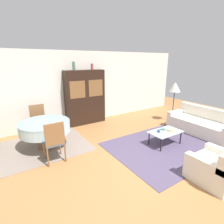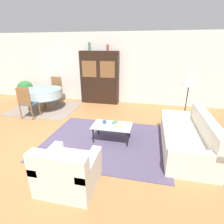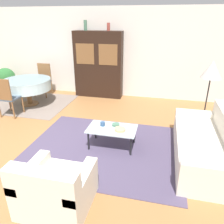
{
  "view_description": "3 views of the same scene",
  "coord_description": "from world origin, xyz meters",
  "px_view_note": "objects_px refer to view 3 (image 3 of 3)",
  "views": [
    {
      "loc": [
        -2.38,
        -2.59,
        2.36
      ],
      "look_at": [
        0.2,
        1.4,
        0.95
      ],
      "focal_mm": 28.0,
      "sensor_mm": 36.0,
      "label": 1
    },
    {
      "loc": [
        2.23,
        -3.29,
        2.22
      ],
      "look_at": [
        1.42,
        0.46,
        0.75
      ],
      "focal_mm": 28.0,
      "sensor_mm": 36.0,
      "label": 2
    },
    {
      "loc": [
        2.29,
        -3.19,
        2.37
      ],
      "look_at": [
        1.42,
        0.46,
        0.75
      ],
      "focal_mm": 35.0,
      "sensor_mm": 36.0,
      "label": 3
    }
  ],
  "objects_px": {
    "display_cabinet": "(98,65)",
    "cup": "(103,124)",
    "couch": "(207,146)",
    "floor_lamp": "(212,72)",
    "coffee_table": "(112,130)",
    "potted_plant": "(6,78)",
    "dining_chair_far": "(43,78)",
    "vase_tall": "(85,25)",
    "bowl_small": "(116,125)",
    "dining_chair_near": "(7,95)",
    "vase_short": "(108,27)",
    "bowl": "(120,129)",
    "armchair": "(55,189)",
    "dining_table": "(27,85)"
  },
  "relations": [
    {
      "from": "cup",
      "to": "vase_short",
      "type": "distance_m",
      "value": 3.38
    },
    {
      "from": "floor_lamp",
      "to": "potted_plant",
      "type": "relative_size",
      "value": 1.9
    },
    {
      "from": "floor_lamp",
      "to": "potted_plant",
      "type": "height_order",
      "value": "floor_lamp"
    },
    {
      "from": "couch",
      "to": "dining_chair_near",
      "type": "bearing_deg",
      "value": 79.61
    },
    {
      "from": "vase_short",
      "to": "cup",
      "type": "bearing_deg",
      "value": -78.21
    },
    {
      "from": "dining_chair_near",
      "to": "bowl",
      "type": "bearing_deg",
      "value": -15.46
    },
    {
      "from": "floor_lamp",
      "to": "dining_chair_far",
      "type": "bearing_deg",
      "value": 164.16
    },
    {
      "from": "coffee_table",
      "to": "potted_plant",
      "type": "bearing_deg",
      "value": 149.07
    },
    {
      "from": "dining_table",
      "to": "bowl_small",
      "type": "relative_size",
      "value": 9.18
    },
    {
      "from": "couch",
      "to": "bowl_small",
      "type": "xyz_separation_m",
      "value": [
        -1.69,
        0.18,
        0.14
      ]
    },
    {
      "from": "dining_chair_far",
      "to": "floor_lamp",
      "type": "relative_size",
      "value": 0.65
    },
    {
      "from": "bowl",
      "to": "potted_plant",
      "type": "xyz_separation_m",
      "value": [
        -4.54,
        2.67,
        0.04
      ]
    },
    {
      "from": "potted_plant",
      "to": "bowl",
      "type": "bearing_deg",
      "value": -30.51
    },
    {
      "from": "vase_short",
      "to": "coffee_table",
      "type": "bearing_deg",
      "value": -74.64
    },
    {
      "from": "bowl_small",
      "to": "armchair",
      "type": "bearing_deg",
      "value": -103.4
    },
    {
      "from": "vase_short",
      "to": "bowl_small",
      "type": "bearing_deg",
      "value": -73.1
    },
    {
      "from": "cup",
      "to": "display_cabinet",
      "type": "bearing_deg",
      "value": 107.96
    },
    {
      "from": "coffee_table",
      "to": "cup",
      "type": "xyz_separation_m",
      "value": [
        -0.21,
        0.07,
        0.08
      ]
    },
    {
      "from": "coffee_table",
      "to": "cup",
      "type": "relative_size",
      "value": 9.94
    },
    {
      "from": "dining_chair_near",
      "to": "cup",
      "type": "distance_m",
      "value": 2.81
    },
    {
      "from": "floor_lamp",
      "to": "cup",
      "type": "xyz_separation_m",
      "value": [
        -2.06,
        -1.17,
        -0.89
      ]
    },
    {
      "from": "dining_table",
      "to": "dining_chair_near",
      "type": "xyz_separation_m",
      "value": [
        0.0,
        -0.9,
        -0.03
      ]
    },
    {
      "from": "couch",
      "to": "bowl_small",
      "type": "distance_m",
      "value": 1.71
    },
    {
      "from": "dining_chair_far",
      "to": "vase_short",
      "type": "distance_m",
      "value": 2.65
    },
    {
      "from": "coffee_table",
      "to": "bowl",
      "type": "bearing_deg",
      "value": -18.6
    },
    {
      "from": "vase_tall",
      "to": "bowl_small",
      "type": "bearing_deg",
      "value": -60.96
    },
    {
      "from": "dining_table",
      "to": "bowl",
      "type": "distance_m",
      "value": 3.55
    },
    {
      "from": "display_cabinet",
      "to": "vase_short",
      "type": "distance_m",
      "value": 1.17
    },
    {
      "from": "dining_chair_near",
      "to": "bowl_small",
      "type": "bearing_deg",
      "value": -12.75
    },
    {
      "from": "dining_chair_near",
      "to": "potted_plant",
      "type": "height_order",
      "value": "dining_chair_near"
    },
    {
      "from": "couch",
      "to": "armchair",
      "type": "distance_m",
      "value": 2.65
    },
    {
      "from": "coffee_table",
      "to": "vase_short",
      "type": "distance_m",
      "value": 3.52
    },
    {
      "from": "dining_chair_far",
      "to": "cup",
      "type": "height_order",
      "value": "dining_chair_far"
    },
    {
      "from": "armchair",
      "to": "dining_chair_near",
      "type": "distance_m",
      "value": 3.54
    },
    {
      "from": "dining_table",
      "to": "bowl_small",
      "type": "height_order",
      "value": "dining_table"
    },
    {
      "from": "bowl",
      "to": "vase_short",
      "type": "distance_m",
      "value": 3.57
    },
    {
      "from": "couch",
      "to": "vase_short",
      "type": "distance_m",
      "value": 4.34
    },
    {
      "from": "couch",
      "to": "bowl_small",
      "type": "relative_size",
      "value": 14.18
    },
    {
      "from": "couch",
      "to": "floor_lamp",
      "type": "distance_m",
      "value": 1.67
    },
    {
      "from": "floor_lamp",
      "to": "bowl_small",
      "type": "relative_size",
      "value": 10.73
    },
    {
      "from": "armchair",
      "to": "couch",
      "type": "bearing_deg",
      "value": 36.96
    },
    {
      "from": "cup",
      "to": "vase_short",
      "type": "xyz_separation_m",
      "value": [
        -0.6,
        2.86,
        1.69
      ]
    },
    {
      "from": "couch",
      "to": "bowl_small",
      "type": "height_order",
      "value": "couch"
    },
    {
      "from": "armchair",
      "to": "cup",
      "type": "bearing_deg",
      "value": 84.4
    },
    {
      "from": "dining_chair_near",
      "to": "vase_short",
      "type": "xyz_separation_m",
      "value": [
        2.11,
        2.13,
        1.56
      ]
    },
    {
      "from": "display_cabinet",
      "to": "cup",
      "type": "height_order",
      "value": "display_cabinet"
    },
    {
      "from": "dining_chair_far",
      "to": "bowl",
      "type": "bearing_deg",
      "value": 139.4
    },
    {
      "from": "floor_lamp",
      "to": "bowl_small",
      "type": "distance_m",
      "value": 2.31
    },
    {
      "from": "potted_plant",
      "to": "armchair",
      "type": "bearing_deg",
      "value": -46.93
    },
    {
      "from": "armchair",
      "to": "coffee_table",
      "type": "height_order",
      "value": "armchair"
    }
  ]
}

